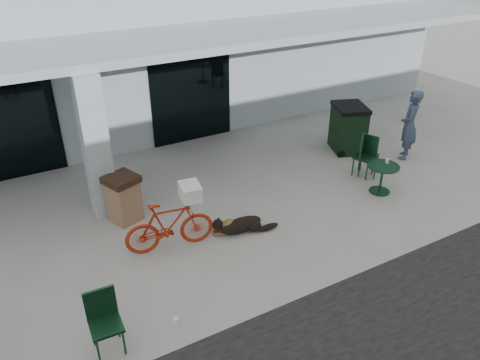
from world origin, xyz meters
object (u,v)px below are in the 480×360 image
cafe_chair_near (106,325)px  cafe_chair_far_b (364,157)px  person (409,125)px  wheeled_bin (348,128)px  cafe_table_far (381,179)px  dog (241,224)px  bicycle (169,226)px  trash_receptacle (124,198)px  cafe_chair_far_a (369,156)px

cafe_chair_near → cafe_chair_far_b: size_ratio=0.99×
cafe_chair_near → person: bearing=18.9°
wheeled_bin → cafe_chair_far_b: bearing=-94.5°
cafe_chair_near → cafe_chair_far_b: (7.08, 2.37, 0.00)m
cafe_table_far → cafe_chair_far_b: bearing=76.0°
dog → wheeled_bin: size_ratio=0.82×
bicycle → dog: bearing=-88.6°
trash_receptacle → cafe_chair_far_a: bearing=-9.4°
cafe_table_far → person: size_ratio=0.39×
cafe_chair_near → cafe_chair_far_a: size_ratio=0.98×
dog → cafe_chair_far_b: size_ratio=1.04×
cafe_chair_near → wheeled_bin: bearing=28.3°
cafe_table_far → cafe_chair_near: bearing=-167.5°
cafe_chair_near → person: 9.14m
person → wheeled_bin: bearing=-86.1°
bicycle → cafe_chair_far_a: bearing=-77.0°
cafe_chair_near → cafe_chair_far_a: (7.19, 2.32, 0.01)m
bicycle → dog: 1.53m
dog → cafe_chair_near: 3.65m
person → trash_receptacle: bearing=-44.0°
cafe_chair_far_b → dog: bearing=-103.9°
person → trash_receptacle: person is taller
trash_receptacle → dog: bearing=-39.2°
bicycle → cafe_chair_far_b: bicycle is taller
cafe_table_far → trash_receptacle: trash_receptacle is taller
bicycle → cafe_chair_far_b: bearing=-76.3°
cafe_chair_far_a → wheeled_bin: (0.52, 1.42, 0.13)m
cafe_chair_near → trash_receptacle: size_ratio=0.97×
bicycle → cafe_chair_far_a: 5.47m
cafe_table_far → wheeled_bin: (0.84, 2.21, 0.30)m
dog → cafe_chair_far_a: size_ratio=1.03×
cafe_table_far → cafe_chair_far_b: (0.21, 0.84, 0.16)m
trash_receptacle → wheeled_bin: bearing=3.9°
cafe_table_far → wheeled_bin: 2.38m
dog → cafe_chair_far_a: 4.04m
cafe_chair_far_a → cafe_chair_far_b: 0.12m
cafe_chair_far_a → trash_receptacle: trash_receptacle is taller
dog → person: size_ratio=0.56×
bicycle → wheeled_bin: size_ratio=1.33×
bicycle → cafe_table_far: size_ratio=2.34×
dog → cafe_table_far: bearing=14.1°
bicycle → dog: bicycle is taller
dog → person: (5.55, 0.88, 0.76)m
cafe_table_far → cafe_chair_far_a: cafe_chair_far_a is taller
cafe_table_far → trash_receptacle: bearing=162.5°
person → trash_receptacle: (-7.50, 0.71, -0.41)m
cafe_chair_far_b → person: person is taller
bicycle → cafe_chair_far_b: size_ratio=1.69×
cafe_table_far → trash_receptacle: size_ratio=0.71×
cafe_table_far → bicycle: bearing=175.9°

